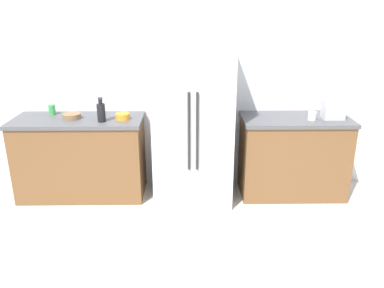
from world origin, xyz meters
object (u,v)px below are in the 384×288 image
object	(u,v)px
bowl_b	(123,116)
cup_a	(52,110)
refrigerator	(192,121)
cup_b	(312,116)
toaster	(333,110)
bowl_a	(72,116)
bottle_a	(101,112)

from	to	relation	value
bowl_b	cup_a	bearing A→B (deg)	166.08
refrigerator	cup_b	bearing A→B (deg)	-0.93
toaster	cup_b	bearing A→B (deg)	-168.02
bowl_a	bowl_b	world-z (taller)	bowl_b
toaster	bowl_a	xyz separation A→B (m)	(-2.75, 0.04, -0.07)
cup_a	bowl_b	distance (m)	0.82
cup_b	bowl_b	xyz separation A→B (m)	(-1.97, 0.05, -0.01)
toaster	bowl_a	world-z (taller)	toaster
refrigerator	bowl_a	bearing A→B (deg)	177.07
cup_a	cup_b	size ratio (longest dim) A/B	1.25
refrigerator	cup_a	bearing A→B (deg)	171.55
cup_b	bottle_a	bearing A→B (deg)	-179.17
bottle_a	cup_a	xyz separation A→B (m)	(-0.59, 0.28, -0.05)
refrigerator	toaster	xyz separation A→B (m)	(1.48, 0.03, 0.12)
toaster	bowl_b	bearing A→B (deg)	179.99
bowl_a	bowl_b	xyz separation A→B (m)	(0.54, -0.04, 0.00)
toaster	bottle_a	distance (m)	2.41
cup_b	bowl_a	bearing A→B (deg)	178.06
cup_a	cup_b	bearing A→B (deg)	-5.09
refrigerator	bowl_b	distance (m)	0.73
cup_a	bowl_b	world-z (taller)	cup_a
refrigerator	bowl_b	size ratio (longest dim) A/B	11.92
cup_a	bowl_a	world-z (taller)	cup_a
cup_b	bowl_a	size ratio (longest dim) A/B	0.47
cup_a	bowl_a	bearing A→B (deg)	-32.20
bottle_a	bowl_b	distance (m)	0.23
cup_b	bowl_a	world-z (taller)	cup_b
bottle_a	bowl_b	xyz separation A→B (m)	(0.20, 0.08, -0.07)
cup_a	toaster	bearing A→B (deg)	-3.77
refrigerator	cup_a	size ratio (longest dim) A/B	15.81
toaster	bowl_a	distance (m)	2.75
cup_a	bowl_a	size ratio (longest dim) A/B	0.59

